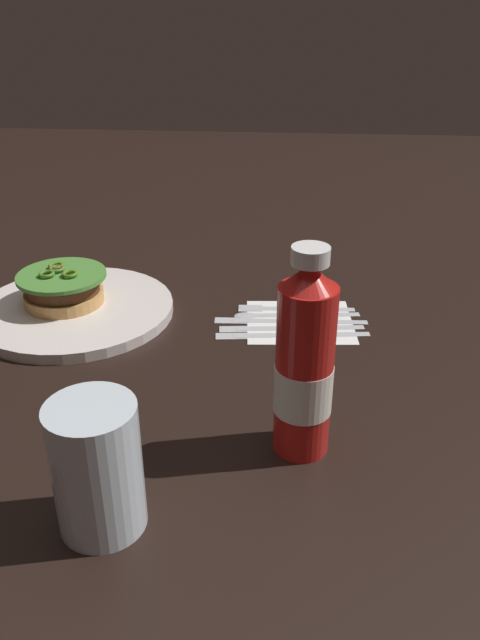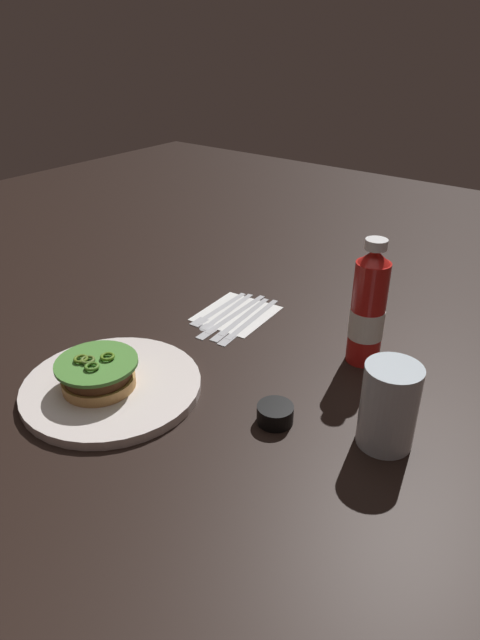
# 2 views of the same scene
# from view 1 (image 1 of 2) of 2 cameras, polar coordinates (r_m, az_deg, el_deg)

# --- Properties ---
(ground_plane) EXTENTS (3.00, 3.00, 0.00)m
(ground_plane) POSITION_cam_1_polar(r_m,az_deg,el_deg) (0.82, -12.94, -4.55)
(ground_plane) COLOR black
(dinner_plate) EXTENTS (0.29, 0.29, 0.02)m
(dinner_plate) POSITION_cam_1_polar(r_m,az_deg,el_deg) (0.96, -14.55, 0.89)
(dinner_plate) COLOR silver
(dinner_plate) RESTS_ON ground_plane
(burger_sandwich) EXTENTS (0.13, 0.13, 0.05)m
(burger_sandwich) POSITION_cam_1_polar(r_m,az_deg,el_deg) (0.96, -15.61, 2.79)
(burger_sandwich) COLOR tan
(burger_sandwich) RESTS_ON dinner_plate
(ketchup_bottle) EXTENTS (0.06, 0.06, 0.22)m
(ketchup_bottle) POSITION_cam_1_polar(r_m,az_deg,el_deg) (0.63, 5.81, -4.17)
(ketchup_bottle) COLOR red
(ketchup_bottle) RESTS_ON ground_plane
(water_glass) EXTENTS (0.08, 0.08, 0.13)m
(water_glass) POSITION_cam_1_polar(r_m,az_deg,el_deg) (0.57, -12.72, -12.81)
(water_glass) COLOR silver
(water_glass) RESTS_ON ground_plane
(condiment_cup) EXTENTS (0.05, 0.05, 0.03)m
(condiment_cup) POSITION_cam_1_polar(r_m,az_deg,el_deg) (0.73, -13.45, -7.88)
(condiment_cup) COLOR black
(condiment_cup) RESTS_ON ground_plane
(napkin) EXTENTS (0.16, 0.14, 0.00)m
(napkin) POSITION_cam_1_polar(r_m,az_deg,el_deg) (0.92, 5.37, -0.13)
(napkin) COLOR white
(napkin) RESTS_ON ground_plane
(fork_utensil) EXTENTS (0.17, 0.03, 0.00)m
(fork_utensil) POSITION_cam_1_polar(r_m,az_deg,el_deg) (0.95, 4.10, 1.19)
(fork_utensil) COLOR silver
(fork_utensil) RESTS_ON napkin
(spoon_utensil) EXTENTS (0.18, 0.04, 0.00)m
(spoon_utensil) POSITION_cam_1_polar(r_m,az_deg,el_deg) (0.93, 3.52, 0.61)
(spoon_utensil) COLOR silver
(spoon_utensil) RESTS_ON napkin
(table_knife) EXTENTS (0.22, 0.03, 0.00)m
(table_knife) POSITION_cam_1_polar(r_m,az_deg,el_deg) (0.91, 3.68, 0.08)
(table_knife) COLOR silver
(table_knife) RESTS_ON napkin
(steak_knife) EXTENTS (0.21, 0.04, 0.00)m
(steak_knife) POSITION_cam_1_polar(r_m,az_deg,el_deg) (0.89, 3.83, -0.57)
(steak_knife) COLOR silver
(steak_knife) RESTS_ON napkin
(butter_knife) EXTENTS (0.21, 0.04, 0.00)m
(butter_knife) POSITION_cam_1_polar(r_m,az_deg,el_deg) (0.88, 3.85, -1.19)
(butter_knife) COLOR silver
(butter_knife) RESTS_ON napkin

